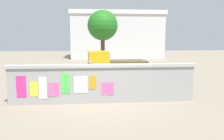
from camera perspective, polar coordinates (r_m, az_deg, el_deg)
ground at (r=17.54m, az=-3.55°, el=-0.78°), size 60.00×60.00×0.00m
poster_wall at (r=9.52m, az=-2.29°, el=-3.23°), size 7.81×0.42×1.60m
auto_rickshaw_truck at (r=14.46m, az=0.53°, el=0.95°), size 3.70×1.77×1.85m
motorcycle at (r=11.12m, az=-14.42°, el=-3.74°), size 1.90×0.56×0.87m
bicycle_near at (r=13.73m, az=-15.29°, el=-1.98°), size 1.71×0.44×0.95m
bicycle_far at (r=11.12m, az=6.91°, el=-4.06°), size 1.70×0.44×0.95m
person_walking at (r=10.85m, az=-5.44°, el=-1.00°), size 0.40×0.40×1.62m
tree_roadside at (r=20.82m, az=-2.33°, el=10.89°), size 2.70×2.70×5.11m
building_background at (r=31.33m, az=1.08°, el=8.69°), size 12.07×5.89×6.05m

